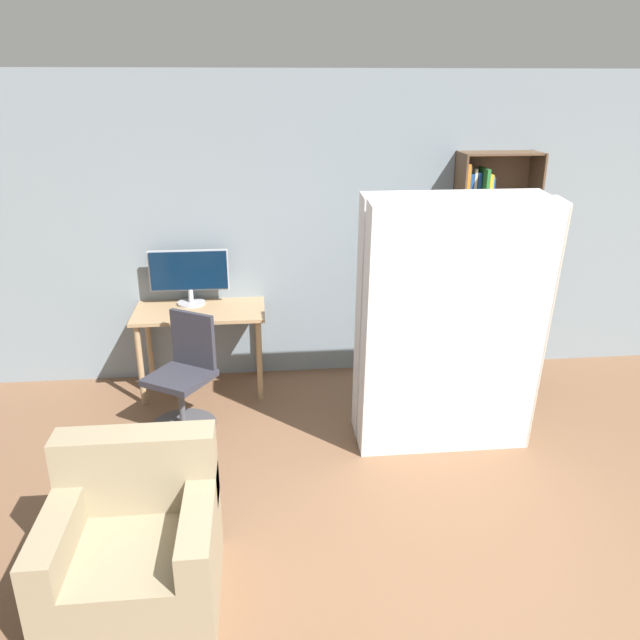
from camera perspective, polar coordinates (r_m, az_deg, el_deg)
The scene contains 9 objects.
ground_plane at distance 3.56m, azimuth 12.94°, elevation -26.33°, with size 16.00×16.00×0.00m, color brown.
wall_back at distance 5.68m, azimuth 3.99°, elevation 8.24°, with size 8.00×0.06×2.70m.
desk at distance 5.51m, azimuth -10.88°, elevation -0.19°, with size 1.12×0.60×0.76m.
monitor at distance 5.55m, azimuth -11.87°, elevation 4.14°, with size 0.68×0.24×0.49m.
office_chair at distance 5.05m, azimuth -12.27°, elevation -5.68°, with size 0.61×0.61×0.92m.
bookshelf at distance 5.88m, azimuth 14.30°, elevation 4.73°, with size 0.69×0.32×2.04m.
mattress_near at distance 4.45m, azimuth 12.21°, elevation -1.20°, with size 1.27×0.38×1.89m.
mattress_far at distance 4.69m, azimuth 11.21°, elevation 0.05°, with size 1.27×0.37×1.89m.
armchair at distance 3.59m, azimuth -16.52°, elevation -19.14°, with size 0.85×0.80×0.85m.
Camera 1 is at (-0.95, -2.26, 2.58)m, focal length 35.00 mm.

